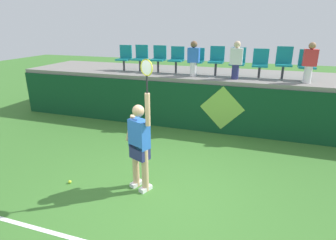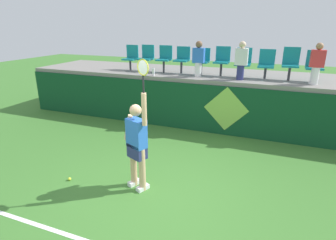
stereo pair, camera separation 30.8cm
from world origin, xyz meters
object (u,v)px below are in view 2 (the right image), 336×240
object	(u,v)px
stadium_chair_4	(202,60)
stadium_chair_6	(243,61)
stadium_chair_0	(131,56)
stadium_chair_9	(315,65)
stadium_chair_7	(266,63)
spectator_1	(241,60)
water_bottle	(153,72)
stadium_chair_2	(165,57)
stadium_chair_3	(182,58)
stadium_chair_5	(222,59)
spectator_2	(317,63)
stadium_chair_1	(147,57)
tennis_player	(137,143)
stadium_chair_8	(291,62)
spectator_0	(199,58)
tennis_ball	(70,179)

from	to	relation	value
stadium_chair_4	stadium_chair_6	xyz separation A→B (m)	(1.25, 0.01, 0.01)
stadium_chair_0	stadium_chair_9	xyz separation A→B (m)	(5.64, 0.00, 0.00)
stadium_chair_7	spectator_1	bearing A→B (deg)	-143.97
water_bottle	stadium_chair_2	size ratio (longest dim) A/B	0.27
stadium_chair_3	stadium_chair_5	bearing A→B (deg)	0.17
stadium_chair_0	spectator_2	size ratio (longest dim) A/B	0.78
stadium_chair_2	stadium_chair_1	bearing A→B (deg)	179.89
stadium_chair_3	stadium_chair_2	bearing A→B (deg)	179.74
stadium_chair_2	stadium_chair_5	world-z (taller)	stadium_chair_5
spectator_2	water_bottle	bearing A→B (deg)	-175.39
tennis_player	stadium_chair_6	world-z (taller)	tennis_player
stadium_chair_8	stadium_chair_9	world-z (taller)	stadium_chair_8
stadium_chair_8	stadium_chair_9	xyz separation A→B (m)	(0.61, -0.00, -0.04)
stadium_chair_1	spectator_0	xyz separation A→B (m)	(1.90, -0.42, 0.07)
stadium_chair_6	stadium_chair_9	size ratio (longest dim) A/B	1.01
stadium_chair_2	stadium_chair_7	xyz separation A→B (m)	(3.16, 0.00, -0.03)
stadium_chair_0	water_bottle	bearing A→B (deg)	-33.38
stadium_chair_2	spectator_1	bearing A→B (deg)	-10.64
stadium_chair_2	stadium_chair_8	bearing A→B (deg)	0.09
stadium_chair_0	stadium_chair_1	size ratio (longest dim) A/B	0.98
spectator_2	stadium_chair_9	bearing A→B (deg)	90.00
stadium_chair_7	tennis_player	bearing A→B (deg)	-114.25
stadium_chair_1	stadium_chair_9	bearing A→B (deg)	0.02
stadium_chair_1	spectator_2	size ratio (longest dim) A/B	0.80
tennis_player	stadium_chair_8	size ratio (longest dim) A/B	2.78
stadium_chair_4	stadium_chair_9	bearing A→B (deg)	0.13
stadium_chair_5	spectator_0	size ratio (longest dim) A/B	0.84
stadium_chair_3	stadium_chair_9	size ratio (longest dim) A/B	0.99
spectator_2	stadium_chair_4	bearing A→B (deg)	172.42
stadium_chair_0	stadium_chair_9	size ratio (longest dim) A/B	0.99
stadium_chair_6	spectator_2	bearing A→B (deg)	-12.66
water_bottle	stadium_chair_9	size ratio (longest dim) A/B	0.27
stadium_chair_3	stadium_chair_4	xyz separation A→B (m)	(0.65, -0.00, -0.02)
stadium_chair_7	stadium_chair_8	bearing A→B (deg)	0.18
stadium_chair_6	stadium_chair_3	bearing A→B (deg)	-179.82
stadium_chair_6	stadium_chair_9	world-z (taller)	stadium_chair_6
tennis_ball	stadium_chair_1	world-z (taller)	stadium_chair_1
tennis_player	stadium_chair_7	xyz separation A→B (m)	(1.95, 4.33, 1.03)
stadium_chair_1	stadium_chair_9	world-z (taller)	stadium_chair_1
water_bottle	stadium_chair_6	world-z (taller)	stadium_chair_6
stadium_chair_1	stadium_chair_5	world-z (taller)	stadium_chair_5
stadium_chair_3	stadium_chair_4	world-z (taller)	stadium_chair_3
stadium_chair_2	stadium_chair_6	size ratio (longest dim) A/B	1.00
stadium_chair_4	stadium_chair_7	world-z (taller)	stadium_chair_7
stadium_chair_4	spectator_1	size ratio (longest dim) A/B	0.76
stadium_chair_1	spectator_1	size ratio (longest dim) A/B	0.80
stadium_chair_8	spectator_1	distance (m)	1.37
tennis_ball	stadium_chair_6	bearing A→B (deg)	59.48
spectator_1	spectator_2	size ratio (longest dim) A/B	1.00
spectator_2	stadium_chair_7	bearing A→B (deg)	161.07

